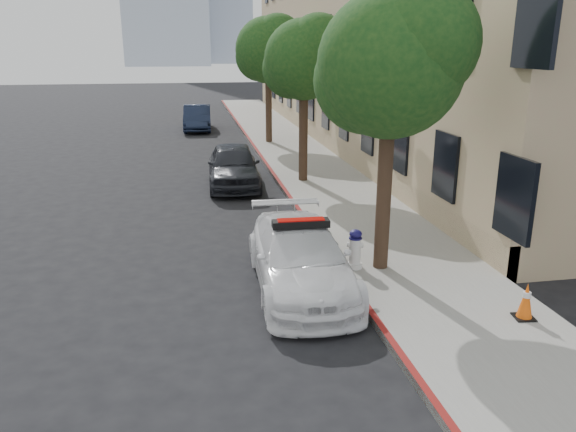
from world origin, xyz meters
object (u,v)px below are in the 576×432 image
at_px(parked_car_far, 197,118).
at_px(fire_hydrant, 355,249).
at_px(traffic_cone, 526,301).
at_px(parked_car_mid, 234,165).
at_px(police_car, 301,258).

height_order(parked_car_far, fire_hydrant, parked_car_far).
distance_m(parked_car_far, traffic_cone, 24.56).
xyz_separation_m(parked_car_mid, fire_hydrant, (1.81, -8.10, -0.16)).
xyz_separation_m(police_car, fire_hydrant, (1.25, 0.48, -0.09)).
relative_size(parked_car_far, fire_hydrant, 5.00).
xyz_separation_m(parked_car_far, fire_hydrant, (2.69, -21.38, -0.13)).
relative_size(police_car, traffic_cone, 6.99).
relative_size(fire_hydrant, traffic_cone, 1.31).
bearing_deg(traffic_cone, fire_hydrant, 129.21).
bearing_deg(parked_car_mid, parked_car_far, 96.21).
bearing_deg(police_car, fire_hydrant, 22.60).
bearing_deg(parked_car_mid, police_car, -83.80).
distance_m(parked_car_mid, fire_hydrant, 8.30).
distance_m(police_car, parked_car_mid, 8.59).
bearing_deg(parked_car_mid, fire_hydrant, -74.94).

